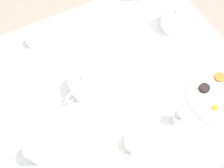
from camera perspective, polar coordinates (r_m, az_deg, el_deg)
ground_plane at (r=1.85m, az=0.00°, el=-11.14°), size 8.00×8.00×0.00m
table at (r=1.20m, az=0.00°, el=-1.93°), size 0.98×1.18×0.76m
breakfast_plate at (r=1.21m, az=22.99°, el=-2.31°), size 0.31×0.31×0.04m
teapot_near at (r=1.10m, az=-6.09°, el=-0.03°), size 0.13×0.20×0.12m
teapot_far at (r=1.32m, az=13.49°, el=13.45°), size 0.19×0.13×0.12m
teacup_with_saucer_left at (r=1.03m, az=4.98°, el=-12.64°), size 0.14×0.14×0.06m
water_glass_tall at (r=1.02m, az=-15.82°, el=-14.13°), size 0.07×0.07×0.12m
creamer_jug at (r=1.30m, az=-16.78°, el=9.08°), size 0.09×0.06×0.05m
pepper_grinder at (r=1.06m, az=14.38°, el=-6.62°), size 0.04×0.04×0.10m
napkin_folded at (r=1.33m, az=1.00°, el=12.91°), size 0.22×0.22×0.01m
fork_by_plate at (r=1.17m, az=5.90°, el=1.53°), size 0.02×0.16×0.00m
knife_by_plate at (r=1.17m, az=-21.49°, el=-6.42°), size 0.21×0.06×0.00m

